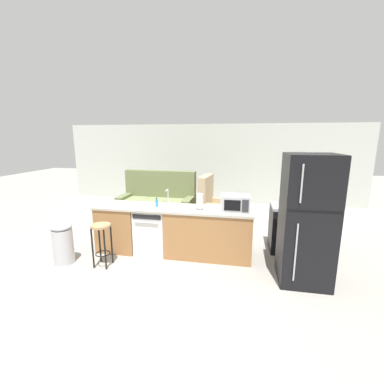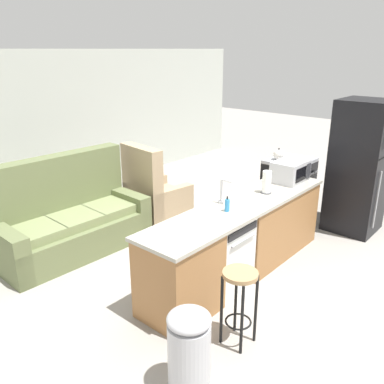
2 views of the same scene
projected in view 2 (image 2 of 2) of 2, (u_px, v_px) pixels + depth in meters
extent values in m
plane|color=gray|center=(232.00, 277.00, 4.90)|extent=(24.00, 24.00, 0.00)
cube|color=beige|center=(53.00, 125.00, 7.28)|extent=(10.00, 0.06, 2.60)
cube|color=#9E6B3D|center=(179.00, 276.00, 4.10)|extent=(0.75, 0.62, 0.86)
cube|color=#9E6B3D|center=(269.00, 223.00, 5.34)|extent=(1.55, 0.62, 0.86)
cube|color=#ADA899|center=(242.00, 205.00, 4.71)|extent=(2.94, 0.66, 0.04)
cube|color=#3F2A18|center=(239.00, 269.00, 4.99)|extent=(2.86, 0.56, 0.08)
cube|color=white|center=(220.00, 253.00, 4.58)|extent=(0.58, 0.58, 0.84)
cube|color=black|center=(243.00, 231.00, 4.28)|extent=(0.52, 0.01, 0.08)
cylinder|color=#B2B2B7|center=(244.00, 240.00, 4.30)|extent=(0.44, 0.02, 0.02)
cube|color=black|center=(288.00, 187.00, 6.77)|extent=(0.76, 0.64, 0.85)
cube|color=black|center=(306.00, 188.00, 6.56)|extent=(0.53, 0.01, 0.43)
cylinder|color=silver|center=(309.00, 175.00, 6.46)|extent=(0.61, 0.03, 0.03)
cube|color=#A8AAB2|center=(290.00, 161.00, 6.62)|extent=(0.76, 0.64, 0.05)
torus|color=black|center=(292.00, 163.00, 6.41)|extent=(0.16, 0.16, 0.01)
torus|color=black|center=(302.00, 159.00, 6.66)|extent=(0.16, 0.16, 0.01)
torus|color=black|center=(278.00, 160.00, 6.57)|extent=(0.16, 0.16, 0.01)
torus|color=black|center=(288.00, 156.00, 6.82)|extent=(0.16, 0.16, 0.01)
cube|color=black|center=(359.00, 167.00, 5.91)|extent=(0.72, 0.70, 1.94)
cylinder|color=#B2B2B7|center=(377.00, 200.00, 5.66)|extent=(0.02, 0.02, 0.84)
cube|color=#B7B7BC|center=(290.00, 171.00, 5.47)|extent=(0.50, 0.36, 0.28)
cube|color=black|center=(301.00, 174.00, 5.33)|extent=(0.27, 0.01, 0.18)
cube|color=#2D2D33|center=(308.00, 171.00, 5.48)|extent=(0.11, 0.01, 0.21)
cylinder|color=silver|center=(221.00, 202.00, 4.72)|extent=(0.07, 0.07, 0.03)
cylinder|color=silver|center=(221.00, 190.00, 4.68)|extent=(0.02, 0.02, 0.26)
cylinder|color=silver|center=(227.00, 181.00, 4.59)|extent=(0.02, 0.14, 0.02)
cylinder|color=#4C4C51|center=(266.00, 192.00, 5.06)|extent=(0.14, 0.14, 0.01)
cylinder|color=white|center=(267.00, 182.00, 5.02)|extent=(0.11, 0.11, 0.27)
cylinder|color=#338CCC|center=(227.00, 205.00, 4.47)|extent=(0.06, 0.06, 0.14)
cylinder|color=black|center=(227.00, 198.00, 4.44)|extent=(0.02, 0.02, 0.04)
sphere|color=silver|center=(279.00, 155.00, 6.55)|extent=(0.17, 0.17, 0.17)
sphere|color=black|center=(279.00, 149.00, 6.51)|extent=(0.03, 0.03, 0.03)
cone|color=silver|center=(281.00, 153.00, 6.60)|extent=(0.08, 0.04, 0.06)
cylinder|color=tan|center=(240.00, 274.00, 3.58)|extent=(0.32, 0.32, 0.04)
cylinder|color=black|center=(242.00, 320.00, 3.55)|extent=(0.03, 0.03, 0.70)
cylinder|color=black|center=(256.00, 309.00, 3.71)|extent=(0.03, 0.03, 0.70)
cylinder|color=black|center=(221.00, 310.00, 3.69)|extent=(0.03, 0.03, 0.70)
cylinder|color=black|center=(236.00, 299.00, 3.85)|extent=(0.03, 0.03, 0.70)
torus|color=black|center=(238.00, 321.00, 3.75)|extent=(0.25, 0.25, 0.02)
cylinder|color=#B7B7BC|center=(189.00, 358.00, 3.18)|extent=(0.34, 0.34, 0.62)
ellipsoid|color=#B7B7BC|center=(189.00, 319.00, 3.06)|extent=(0.35, 0.35, 0.14)
cube|color=#667047|center=(74.00, 236.00, 5.47)|extent=(2.02, 0.96, 0.42)
cube|color=#667047|center=(58.00, 201.00, 5.54)|extent=(2.01, 0.30, 1.27)
cube|color=#667047|center=(7.00, 253.00, 4.81)|extent=(0.23, 0.91, 0.62)
cube|color=#667047|center=(127.00, 211.00, 6.06)|extent=(0.23, 0.91, 0.62)
cube|color=#7D8959|center=(35.00, 232.00, 4.97)|extent=(0.58, 0.65, 0.12)
cube|color=#7D8959|center=(75.00, 219.00, 5.35)|extent=(0.58, 0.65, 0.12)
cube|color=#7D8959|center=(109.00, 208.00, 5.73)|extent=(0.58, 0.65, 0.12)
cube|color=tan|center=(158.00, 204.00, 6.66)|extent=(0.91, 0.95, 0.40)
cube|color=tan|center=(142.00, 184.00, 6.34)|extent=(0.31, 0.87, 1.20)
cube|color=tan|center=(171.00, 205.00, 6.39)|extent=(0.81, 0.27, 0.55)
cube|color=tan|center=(146.00, 194.00, 6.88)|extent=(0.81, 0.27, 0.55)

